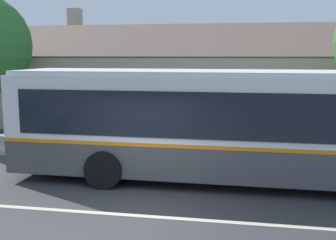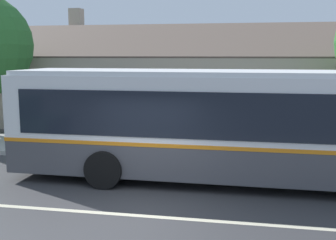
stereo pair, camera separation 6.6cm
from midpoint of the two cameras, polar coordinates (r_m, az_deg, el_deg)
ground_plane at (r=9.44m, az=-5.24°, el=-12.73°), size 300.00×300.00×0.00m
sidewalk_far at (r=15.03m, az=0.90°, el=-4.17°), size 60.00×3.00×0.15m
lane_divider_stripe at (r=9.44m, az=-5.24°, el=-12.70°), size 60.00×0.16×0.01m
community_building at (r=23.11m, az=3.36°, el=4.68°), size 26.67×10.60×6.12m
transit_bus at (r=11.49m, az=9.45°, el=-0.39°), size 12.50×2.84×3.04m
bench_by_building at (r=16.50m, az=-17.41°, el=-1.67°), size 1.58×0.51×0.94m
bench_down_street at (r=14.52m, az=-1.73°, el=-2.66°), size 1.61×0.51×0.94m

